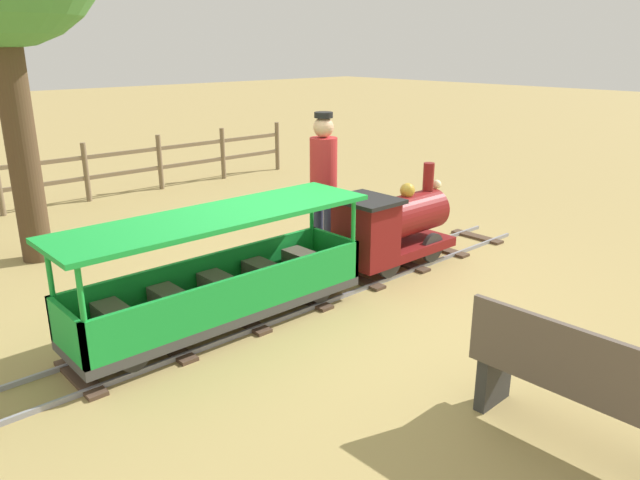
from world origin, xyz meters
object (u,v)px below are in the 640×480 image
(conductor_person, at_px, (323,174))
(park_bench, at_px, (579,385))
(passenger_car, at_px, (222,282))
(locomotive, at_px, (392,226))

(conductor_person, xyz_separation_m, park_bench, (3.52, -1.20, -0.54))
(passenger_car, xyz_separation_m, conductor_person, (-0.79, 1.87, 0.53))
(passenger_car, xyz_separation_m, park_bench, (2.73, 0.67, -0.01))
(locomotive, relative_size, conductor_person, 0.89)
(passenger_car, height_order, conductor_person, conductor_person)
(park_bench, bearing_deg, locomotive, 151.99)
(passenger_car, relative_size, conductor_person, 1.67)
(locomotive, xyz_separation_m, conductor_person, (-0.79, -0.25, 0.47))
(passenger_car, distance_m, conductor_person, 2.10)
(passenger_car, bearing_deg, park_bench, 13.81)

